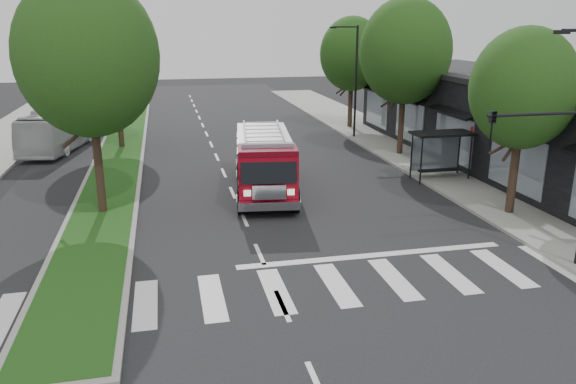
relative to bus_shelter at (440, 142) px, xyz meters
The scene contains 14 objects.
ground 14.00m from the bus_shelter, 143.97° to the right, with size 140.00×140.00×0.00m, color black.
sidewalk_right 3.00m from the bus_shelter, 54.94° to the left, with size 5.00×80.00×0.15m, color gray.
median 19.92m from the bus_shelter, 150.20° to the left, with size 3.00×50.00×0.15m.
storefront_row 6.11m from the bus_shelter, 17.71° to the left, with size 8.00×30.00×5.00m, color black.
bus_shelter is the anchor object (origin of this frame).
tree_right_near 7.06m from the bus_shelter, 87.21° to the right, with size 4.40×4.40×8.05m.
tree_right_mid 7.36m from the bus_shelter, 87.07° to the left, with size 5.60×5.60×9.72m.
tree_right_far 16.30m from the bus_shelter, 88.92° to the left, with size 5.00×5.00×8.73m.
tree_median_near 17.98m from the bus_shelter, behind, with size 5.80×5.80×10.16m.
tree_median_far 21.36m from the bus_shelter, 145.43° to the left, with size 5.60×5.60×9.72m.
streetlight_right_near 12.05m from the bus_shelter, 97.76° to the right, with size 4.08×0.22×8.00m.
streetlight_right_far 12.13m from the bus_shelter, 94.11° to the left, with size 2.11×0.20×8.00m.
fire_engine 9.59m from the bus_shelter, behind, with size 3.79×9.19×3.09m.
city_bus 24.77m from the bus_shelter, 148.26° to the left, with size 2.37×10.13×2.82m, color #B8B7BC.
Camera 1 is at (-3.11, -18.76, 8.08)m, focal length 35.00 mm.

